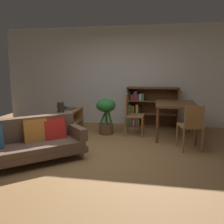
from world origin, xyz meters
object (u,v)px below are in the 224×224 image
Objects in this scene: fabric_couch at (25,142)px; dining_chair_far at (132,112)px; dining_chair_near at (191,125)px; bookshelf at (148,107)px; desk_speaker at (61,107)px; media_console at (67,123)px; dining_table at (175,107)px; open_laptop at (67,108)px; potted_floor_plant at (106,112)px.

dining_chair_far is (1.57, 2.00, 0.19)m from fabric_couch.
bookshelf reaches higher than dining_chair_near.
bookshelf is (0.35, 0.98, -0.01)m from dining_chair_far.
dining_chair_near reaches higher than fabric_couch.
desk_speaker is (0.02, 1.52, 0.34)m from fabric_couch.
fabric_couch is 8.31× the size of desk_speaker.
dining_table is at bearing 5.46° from media_console.
desk_speaker is 0.17× the size of bookshelf.
dining_table is 1.01m from dining_chair_far.
dining_chair_near is 0.65× the size of bookshelf.
dining_chair_far reaches higher than open_laptop.
dining_chair_far reaches higher than dining_chair_near.
desk_speaker is 2.59m from dining_table.
desk_speaker is at bearing -142.45° from bookshelf.
media_console is 0.47m from desk_speaker.
fabric_couch is 2.22m from potted_floor_plant.
desk_speaker is 0.24× the size of dining_chair_far.
open_laptop is 2.95m from dining_chair_near.
dining_chair_near is 1.54m from dining_chair_far.
potted_floor_plant is (0.97, 0.01, -0.07)m from open_laptop.
open_laptop is 0.45× the size of dining_chair_near.
bookshelf reaches higher than dining_chair_far.
media_console is 1.13× the size of dining_table.
potted_floor_plant reaches higher than media_console.
desk_speaker is 1.63m from dining_chair_far.
bookshelf reaches higher than open_laptop.
media_console is at bearing -146.21° from bookshelf.
desk_speaker is at bearing -153.25° from potted_floor_plant.
media_console is 0.40m from open_laptop.
fabric_couch is 1.75m from media_console.
dining_chair_near is (2.72, -0.67, 0.22)m from media_console.
dining_chair_far is at bearing 0.65° from open_laptop.
bookshelf reaches higher than fabric_couch.
dining_table is at bearing -0.06° from open_laptop.
dining_table reaches higher than media_console.
dining_chair_near is at bearing -9.03° from desk_speaker.
open_laptop is 0.36× the size of dining_table.
desk_speaker is at bearing 89.36° from fabric_couch.
fabric_couch is at bearing -89.81° from open_laptop.
fabric_couch is 2.55m from dining_chair_far.
open_laptop is at bearing 179.94° from dining_table.
media_console is at bearing -71.79° from open_laptop.
dining_chair_far is (-0.99, 0.02, -0.17)m from dining_table.
dining_chair_near is (2.80, 1.08, 0.16)m from fabric_couch.
dining_table reaches higher than open_laptop.
potted_floor_plant is at bearing 26.75° from desk_speaker.
dining_chair_far is at bearing 51.93° from fabric_couch.
bookshelf is at bearing 114.59° from dining_chair_near.
potted_floor_plant reaches higher than fabric_couch.
bookshelf is (-0.87, 1.91, 0.02)m from dining_chair_near.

